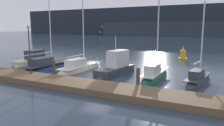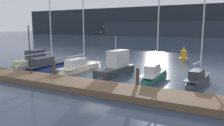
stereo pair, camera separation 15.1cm
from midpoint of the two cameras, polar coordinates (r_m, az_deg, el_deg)
ground_plane at (r=19.42m, az=-3.84°, el=-4.76°), size 400.00×400.00×0.00m
dock at (r=17.40m, az=-8.06°, el=-5.73°), size 31.88×2.80×0.45m
mooring_pile_1 at (r=21.08m, az=-14.70°, el=-1.56°), size 0.28×0.28×1.70m
mooring_pile_2 at (r=16.75m, az=6.95°, el=-4.14°), size 0.28×0.28×1.68m
motorboat_berth_1 at (r=30.42m, az=-19.72°, el=0.41°), size 2.53×6.01×3.32m
sailboat_berth_2 at (r=26.13m, az=-16.27°, el=-1.09°), size 2.42×8.12×12.92m
sailboat_berth_3 at (r=24.74m, az=-7.99°, el=-1.46°), size 2.01×7.74×11.56m
motorboat_berth_4 at (r=22.02m, az=1.17°, el=-1.82°), size 2.45×5.73×4.45m
sailboat_berth_5 at (r=20.68m, az=11.29°, el=-3.63°), size 1.61×6.91×10.53m
sailboat_berth_6 at (r=20.02m, az=21.74°, el=-4.66°), size 2.18×5.96×7.66m
channel_buoy at (r=34.56m, az=18.31°, el=2.17°), size 1.26×1.26×1.89m
dock_lamppost at (r=21.47m, az=-20.64°, el=5.25°), size 0.32×0.32×4.49m
hillside_backdrop at (r=126.01m, az=24.73°, el=9.75°), size 240.00×23.00×16.23m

